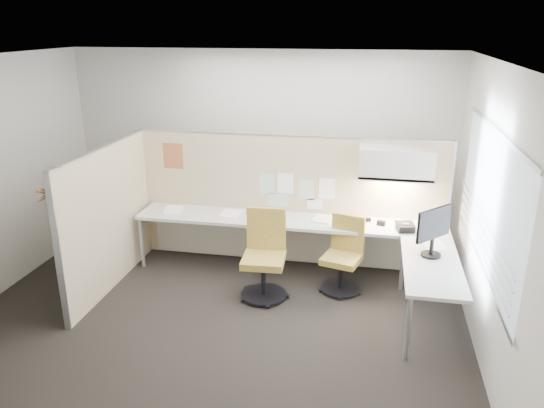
% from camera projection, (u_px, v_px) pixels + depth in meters
% --- Properties ---
extents(floor, '(5.50, 4.50, 0.01)m').
position_uv_depth(floor, '(218.00, 315.00, 6.01)').
color(floor, black).
rests_on(floor, ground).
extents(ceiling, '(5.50, 4.50, 0.01)m').
position_uv_depth(ceiling, '(208.00, 59.00, 5.09)').
color(ceiling, white).
rests_on(ceiling, wall_back).
extents(wall_back, '(5.50, 0.02, 2.80)m').
position_uv_depth(wall_back, '(259.00, 150.00, 7.64)').
color(wall_back, beige).
rests_on(wall_back, ground).
extents(wall_front, '(5.50, 0.02, 2.80)m').
position_uv_depth(wall_front, '(112.00, 303.00, 3.46)').
color(wall_front, beige).
rests_on(wall_front, ground).
extents(wall_right, '(0.02, 4.50, 2.80)m').
position_uv_depth(wall_right, '(490.00, 215.00, 5.05)').
color(wall_right, beige).
rests_on(wall_right, ground).
extents(window_pane, '(0.01, 2.80, 1.30)m').
position_uv_depth(window_pane, '(490.00, 200.00, 5.01)').
color(window_pane, '#A8B7C3').
rests_on(window_pane, wall_right).
extents(partition_back, '(4.10, 0.06, 1.75)m').
position_uv_depth(partition_back, '(289.00, 200.00, 7.11)').
color(partition_back, beige).
rests_on(partition_back, floor).
extents(partition_left, '(0.06, 2.20, 1.75)m').
position_uv_depth(partition_left, '(109.00, 218.00, 6.46)').
color(partition_left, beige).
rests_on(partition_left, floor).
extents(desk, '(4.00, 2.07, 0.73)m').
position_uv_depth(desk, '(313.00, 234.00, 6.69)').
color(desk, beige).
rests_on(desk, floor).
extents(overhead_bin, '(0.90, 0.36, 0.38)m').
position_uv_depth(overhead_bin, '(396.00, 163.00, 6.46)').
color(overhead_bin, beige).
rests_on(overhead_bin, partition_back).
extents(task_light_strip, '(0.60, 0.06, 0.02)m').
position_uv_depth(task_light_strip, '(395.00, 180.00, 6.53)').
color(task_light_strip, '#FFEABF').
rests_on(task_light_strip, overhead_bin).
extents(pinned_papers, '(1.01, 0.00, 0.47)m').
position_uv_depth(pinned_papers, '(295.00, 190.00, 7.01)').
color(pinned_papers, '#8CBF8C').
rests_on(pinned_papers, partition_back).
extents(poster, '(0.28, 0.00, 0.35)m').
position_uv_depth(poster, '(173.00, 156.00, 7.19)').
color(poster, orange).
rests_on(poster, partition_back).
extents(chair_left, '(0.55, 0.56, 1.05)m').
position_uv_depth(chair_left, '(264.00, 257.00, 6.31)').
color(chair_left, black).
rests_on(chair_left, floor).
extents(chair_right, '(0.53, 0.54, 0.92)m').
position_uv_depth(chair_right, '(343.00, 257.00, 6.46)').
color(chair_right, black).
rests_on(chair_right, floor).
extents(monitor, '(0.38, 0.40, 0.55)m').
position_uv_depth(monitor, '(433.00, 229.00, 5.66)').
color(monitor, black).
rests_on(monitor, desk).
extents(phone, '(0.25, 0.23, 0.12)m').
position_uv_depth(phone, '(405.00, 227.00, 6.44)').
color(phone, black).
rests_on(phone, desk).
extents(stapler, '(0.15, 0.07, 0.05)m').
position_uv_depth(stapler, '(365.00, 220.00, 6.75)').
color(stapler, black).
rests_on(stapler, desk).
extents(tape_dispenser, '(0.11, 0.09, 0.06)m').
position_uv_depth(tape_dispenser, '(381.00, 223.00, 6.63)').
color(tape_dispenser, black).
rests_on(tape_dispenser, desk).
extents(coat_hook, '(0.18, 0.47, 1.41)m').
position_uv_depth(coat_hook, '(51.00, 201.00, 5.41)').
color(coat_hook, silver).
rests_on(coat_hook, partition_left).
extents(paper_stack_0, '(0.29, 0.34, 0.03)m').
position_uv_depth(paper_stack_0, '(173.00, 210.00, 7.14)').
color(paper_stack_0, white).
rests_on(paper_stack_0, desk).
extents(paper_stack_1, '(0.23, 0.30, 0.02)m').
position_uv_depth(paper_stack_1, '(231.00, 214.00, 7.01)').
color(paper_stack_1, white).
rests_on(paper_stack_1, desk).
extents(paper_stack_2, '(0.26, 0.32, 0.03)m').
position_uv_depth(paper_stack_2, '(259.00, 220.00, 6.78)').
color(paper_stack_2, white).
rests_on(paper_stack_2, desk).
extents(paper_stack_3, '(0.28, 0.33, 0.02)m').
position_uv_depth(paper_stack_3, '(323.00, 219.00, 6.83)').
color(paper_stack_3, white).
rests_on(paper_stack_3, desk).
extents(paper_stack_4, '(0.29, 0.34, 0.02)m').
position_uv_depth(paper_stack_4, '(433.00, 245.00, 6.01)').
color(paper_stack_4, white).
rests_on(paper_stack_4, desk).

